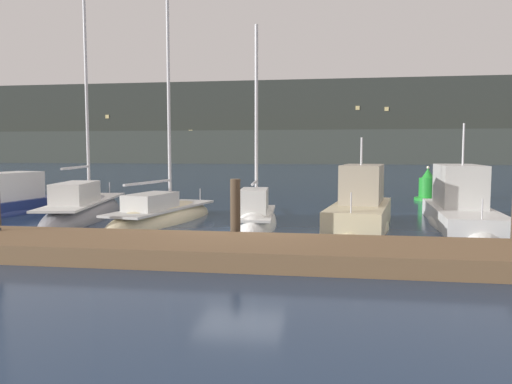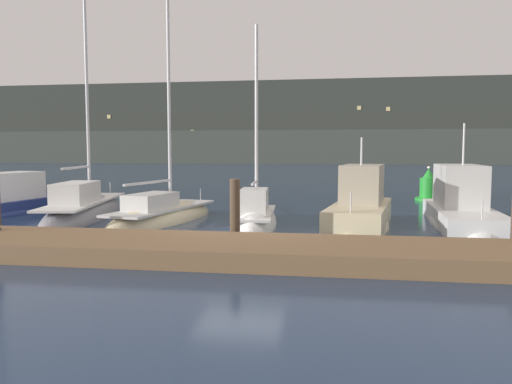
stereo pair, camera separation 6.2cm
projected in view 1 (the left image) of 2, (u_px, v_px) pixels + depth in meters
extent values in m
plane|color=navy|center=(240.00, 241.00, 14.54)|extent=(400.00, 400.00, 0.00)
cube|color=brown|center=(222.00, 250.00, 12.17)|extent=(38.59, 2.80, 0.45)
cylinder|color=#4C3D2D|center=(235.00, 213.00, 13.74)|extent=(0.28, 0.28, 1.87)
cube|color=silver|center=(7.00, 186.00, 21.00)|extent=(1.79, 3.18, 1.16)
cube|color=black|center=(30.00, 180.00, 22.30)|extent=(1.26, 0.40, 0.52)
ellipsoid|color=gray|center=(85.00, 218.00, 19.68)|extent=(3.34, 8.53, 1.66)
cube|color=silver|center=(84.00, 201.00, 19.63)|extent=(2.80, 7.16, 0.08)
cube|color=silver|center=(76.00, 193.00, 18.60)|extent=(1.57, 2.82, 0.77)
cylinder|color=silver|center=(86.00, 89.00, 19.92)|extent=(0.12, 0.12, 8.91)
cylinder|color=silver|center=(76.00, 168.00, 18.65)|extent=(0.65, 3.04, 0.09)
cylinder|color=silver|center=(110.00, 188.00, 23.42)|extent=(0.04, 0.04, 0.50)
ellipsoid|color=beige|center=(163.00, 221.00, 18.63)|extent=(3.08, 7.11, 1.43)
cube|color=silver|center=(163.00, 208.00, 18.58)|extent=(2.59, 5.97, 0.08)
cube|color=silver|center=(151.00, 201.00, 17.78)|extent=(1.49, 2.37, 0.57)
cylinder|color=silver|center=(169.00, 98.00, 18.76)|extent=(0.12, 0.12, 8.24)
cylinder|color=silver|center=(149.00, 183.00, 17.60)|extent=(0.65, 2.99, 0.09)
cylinder|color=silver|center=(200.00, 194.00, 21.54)|extent=(0.04, 0.04, 0.50)
ellipsoid|color=white|center=(256.00, 226.00, 17.61)|extent=(1.91, 5.40, 1.58)
cube|color=silver|center=(256.00, 213.00, 17.57)|extent=(1.60, 4.54, 0.08)
cube|color=silver|center=(254.00, 201.00, 16.90)|extent=(1.02, 1.76, 0.86)
cylinder|color=silver|center=(256.00, 119.00, 17.72)|extent=(0.12, 0.12, 6.60)
cylinder|color=silver|center=(254.00, 183.00, 16.95)|extent=(0.25, 1.92, 0.09)
cylinder|color=silver|center=(260.00, 199.00, 19.98)|extent=(0.04, 0.04, 0.50)
ellipsoid|color=beige|center=(360.00, 229.00, 16.92)|extent=(2.83, 6.18, 1.28)
cube|color=beige|center=(360.00, 216.00, 16.88)|extent=(2.59, 5.57, 0.84)
cube|color=#A39984|center=(362.00, 184.00, 17.36)|extent=(1.70, 2.79, 1.31)
cube|color=black|center=(366.00, 176.00, 18.47)|extent=(1.17, 0.44, 0.59)
cylinder|color=silver|center=(362.00, 151.00, 16.81)|extent=(0.07, 0.07, 0.93)
cylinder|color=silver|center=(351.00, 203.00, 14.45)|extent=(0.04, 0.04, 0.60)
ellipsoid|color=white|center=(461.00, 225.00, 17.71)|extent=(2.57, 7.41, 1.25)
cube|color=white|center=(462.00, 216.00, 17.69)|extent=(2.35, 6.68, 0.63)
cube|color=silver|center=(459.00, 185.00, 18.31)|extent=(1.64, 3.29, 1.50)
cube|color=black|center=(452.00, 177.00, 19.71)|extent=(1.29, 0.36, 0.67)
cylinder|color=silver|center=(463.00, 144.00, 17.62)|extent=(0.07, 0.07, 1.48)
cylinder|color=silver|center=(482.00, 209.00, 14.65)|extent=(0.04, 0.04, 0.60)
cylinder|color=green|center=(427.00, 199.00, 26.53)|extent=(1.35, 1.35, 0.16)
cylinder|color=green|center=(428.00, 188.00, 26.48)|extent=(0.90, 0.90, 1.04)
cone|color=green|center=(428.00, 173.00, 26.42)|extent=(0.63, 0.63, 0.50)
sphere|color=#F9EAB7|center=(428.00, 168.00, 26.40)|extent=(0.16, 0.16, 0.16)
cube|color=#333833|center=(321.00, 123.00, 110.79)|extent=(240.00, 16.00, 17.33)
cube|color=#3F463F|center=(246.00, 147.00, 103.68)|extent=(144.00, 10.00, 6.67)
cube|color=#F4DB8C|center=(280.00, 133.00, 104.31)|extent=(0.80, 0.10, 0.80)
cube|color=#F4DB8C|center=(191.00, 132.00, 107.22)|extent=(0.80, 0.10, 0.80)
cube|color=#F4DB8C|center=(452.00, 158.00, 99.52)|extent=(0.80, 0.10, 0.80)
cube|color=#F4DB8C|center=(76.00, 147.00, 111.52)|extent=(0.80, 0.10, 0.80)
cube|color=#F4DB8C|center=(185.00, 145.00, 107.64)|extent=(0.80, 0.10, 0.80)
cube|color=#F4DB8C|center=(107.00, 117.00, 109.81)|extent=(0.80, 0.10, 0.80)
cube|color=#F4DB8C|center=(248.00, 148.00, 105.61)|extent=(0.80, 0.10, 0.80)
cube|color=#F4DB8C|center=(471.00, 140.00, 98.68)|extent=(0.80, 0.10, 0.80)
cube|color=#F4DB8C|center=(387.00, 109.00, 100.66)|extent=(0.80, 0.10, 0.80)
cube|color=#F4DB8C|center=(358.00, 108.00, 101.51)|extent=(0.80, 0.10, 0.80)
cube|color=#F4DB8C|center=(484.00, 138.00, 98.28)|extent=(0.80, 0.10, 0.80)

